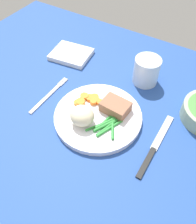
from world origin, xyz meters
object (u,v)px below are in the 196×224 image
object	(u,v)px
napkin	(71,54)
water_glass	(146,72)
fork	(49,95)
knife	(155,146)
dinner_plate	(98,116)
meat_portion	(115,107)

from	to	relation	value
napkin	water_glass	bearing A→B (deg)	3.52
fork	knife	world-z (taller)	knife
fork	water_glass	bearing A→B (deg)	43.85
dinner_plate	meat_portion	bearing A→B (deg)	49.40
knife	napkin	xyz separation A→B (cm)	(-38.76, 18.78, 0.57)
napkin	knife	bearing A→B (deg)	-25.85
knife	water_glass	world-z (taller)	water_glass
fork	meat_portion	bearing A→B (deg)	11.14
fork	water_glass	distance (cm)	29.58
fork	water_glass	world-z (taller)	water_glass
water_glass	fork	bearing A→B (deg)	-136.07
meat_portion	water_glass	size ratio (longest dim) A/B	0.89
dinner_plate	knife	bearing A→B (deg)	-0.99
dinner_plate	fork	xyz separation A→B (cm)	(-16.67, -0.26, -0.60)
fork	water_glass	xyz separation A→B (cm)	(21.17, 20.39, 3.34)
dinner_plate	meat_portion	distance (cm)	5.33
meat_portion	fork	xyz separation A→B (cm)	(-19.81, -3.93, -2.84)
dinner_plate	water_glass	bearing A→B (deg)	77.39
water_glass	napkin	xyz separation A→B (cm)	(-26.69, -1.64, -2.76)
meat_portion	water_glass	xyz separation A→B (cm)	(1.36, 16.46, 0.49)
dinner_plate	meat_portion	xyz separation A→B (cm)	(3.15, 3.67, 2.24)
meat_portion	fork	size ratio (longest dim) A/B	0.43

